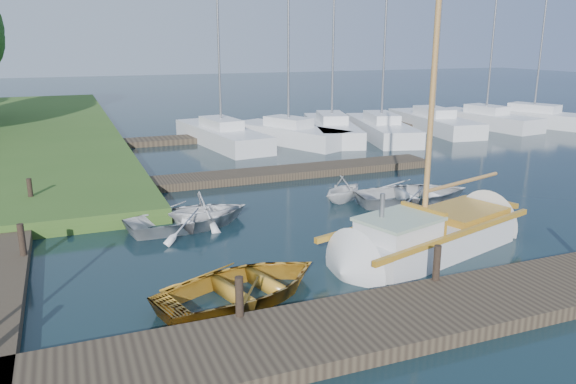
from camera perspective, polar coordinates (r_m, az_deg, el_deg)
name	(u,v)px	position (r m, az deg, el deg)	size (l,w,h in m)	color
ground	(288,232)	(16.41, 0.00, -4.05)	(160.00, 160.00, 0.00)	black
near_dock	(402,318)	(11.45, 11.53, -12.44)	(18.00, 2.20, 0.30)	#32281F
far_dock	(274,174)	(22.89, -1.41, 1.89)	(14.00, 1.60, 0.30)	#32281F
pontoon	(342,129)	(34.63, 5.55, 6.35)	(30.00, 1.60, 0.30)	#32281F
mooring_post_1	(239,297)	(10.85, -4.97, -10.54)	(0.16, 0.16, 0.80)	black
mooring_post_2	(437,263)	(12.76, 14.88, -6.96)	(0.16, 0.16, 0.80)	black
mooring_post_4	(22,240)	(15.18, -25.42, -4.39)	(0.16, 0.16, 0.80)	black
mooring_post_5	(30,191)	(19.98, -24.73, 0.14)	(0.16, 0.16, 0.80)	black
sailboat	(432,238)	(15.36, 14.38, -4.54)	(7.41, 3.95, 9.83)	silver
dinghy	(243,282)	(12.18, -4.58, -9.09)	(2.77, 3.88, 0.80)	#9A671A
tender_a	(190,214)	(16.99, -9.91, -2.21)	(2.70, 3.79, 0.78)	silver
tender_b	(204,207)	(17.03, -8.51, -1.49)	(1.87, 2.16, 1.14)	silver
tender_c	(414,191)	(19.62, 12.68, 0.07)	(2.87, 4.02, 0.83)	silver
tender_d	(344,187)	(19.48, 5.69, 0.56)	(1.69, 1.96, 1.03)	silver
marina_boat_1	(221,134)	(30.39, -6.78, 5.88)	(3.30, 8.65, 10.31)	silver
marina_boat_2	(288,132)	(30.62, 0.04, 6.07)	(4.94, 7.43, 10.81)	silver
marina_boat_3	(332,128)	(32.47, 4.44, 6.54)	(4.48, 8.55, 10.85)	silver
marina_boat_4	(381,128)	(32.87, 9.44, 6.48)	(4.16, 8.52, 10.24)	silver
marina_boat_5	(433,121)	(36.22, 14.55, 6.98)	(3.21, 8.62, 10.14)	silver
marina_boat_6	(486,118)	(38.48, 19.44, 7.07)	(3.30, 7.54, 10.28)	silver
marina_boat_7	(533,117)	(40.53, 23.65, 7.03)	(5.20, 8.84, 10.56)	silver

